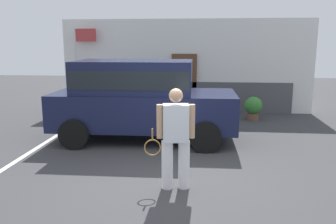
{
  "coord_description": "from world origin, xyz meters",
  "views": [
    {
      "loc": [
        0.61,
        -5.99,
        2.48
      ],
      "look_at": [
        -0.1,
        1.2,
        1.05
      ],
      "focal_mm": 37.38,
      "sensor_mm": 36.0,
      "label": 1
    }
  ],
  "objects_px": {
    "potted_plant_by_porch": "(253,107)",
    "flag_pole": "(81,54)",
    "tennis_player_man": "(175,138)",
    "parked_suv": "(140,96)"
  },
  "relations": [
    {
      "from": "tennis_player_man",
      "to": "flag_pole",
      "type": "distance_m",
      "value": 7.82
    },
    {
      "from": "flag_pole",
      "to": "potted_plant_by_porch",
      "type": "bearing_deg",
      "value": -8.82
    },
    {
      "from": "tennis_player_man",
      "to": "flag_pole",
      "type": "bearing_deg",
      "value": -66.9
    },
    {
      "from": "flag_pole",
      "to": "parked_suv",
      "type": "bearing_deg",
      "value": -52.34
    },
    {
      "from": "flag_pole",
      "to": "tennis_player_man",
      "type": "bearing_deg",
      "value": -59.41
    },
    {
      "from": "parked_suv",
      "to": "flag_pole",
      "type": "distance_m",
      "value": 4.68
    },
    {
      "from": "potted_plant_by_porch",
      "to": "flag_pole",
      "type": "height_order",
      "value": "flag_pole"
    },
    {
      "from": "tennis_player_man",
      "to": "potted_plant_by_porch",
      "type": "xyz_separation_m",
      "value": [
        2.11,
        5.72,
        -0.48
      ]
    },
    {
      "from": "parked_suv",
      "to": "flag_pole",
      "type": "relative_size",
      "value": 1.53
    },
    {
      "from": "tennis_player_man",
      "to": "potted_plant_by_porch",
      "type": "height_order",
      "value": "tennis_player_man"
    }
  ]
}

